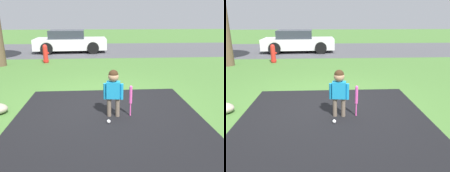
# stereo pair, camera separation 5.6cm
# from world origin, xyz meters

# --- Properties ---
(ground_plane) EXTENTS (60.00, 60.00, 0.00)m
(ground_plane) POSITION_xyz_m (0.00, 0.00, 0.00)
(ground_plane) COLOR #477533
(street_strip) EXTENTS (40.00, 6.00, 0.01)m
(street_strip) POSITION_xyz_m (0.00, 8.76, 0.00)
(street_strip) COLOR #4C4C51
(street_strip) RESTS_ON ground
(child) EXTENTS (0.39, 0.21, 0.97)m
(child) POSITION_xyz_m (0.26, -0.65, 0.63)
(child) COLOR #6B5B4C
(child) RESTS_ON ground
(baseball_bat) EXTENTS (0.06, 0.06, 0.65)m
(baseball_bat) POSITION_xyz_m (0.61, -0.65, 0.42)
(baseball_bat) COLOR #E54CA5
(baseball_bat) RESTS_ON ground
(sports_ball) EXTENTS (0.07, 0.07, 0.07)m
(sports_ball) POSITION_xyz_m (0.16, -0.94, 0.04)
(sports_ball) COLOR white
(sports_ball) RESTS_ON ground
(fire_hydrant) EXTENTS (0.28, 0.25, 0.79)m
(fire_hydrant) POSITION_xyz_m (-2.28, 4.88, 0.39)
(fire_hydrant) COLOR red
(fire_hydrant) RESTS_ON ground
(parked_car) EXTENTS (3.99, 2.02, 1.21)m
(parked_car) POSITION_xyz_m (-1.56, 7.91, 0.58)
(parked_car) COLOR silver
(parked_car) RESTS_ON ground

